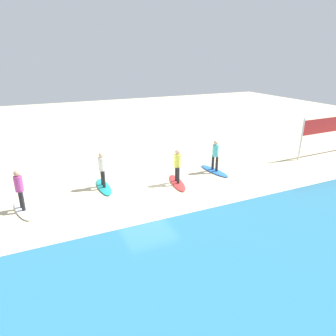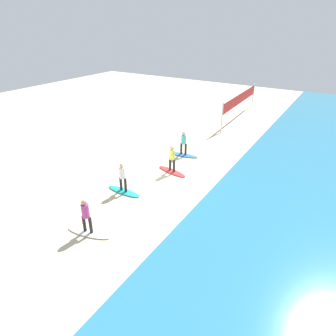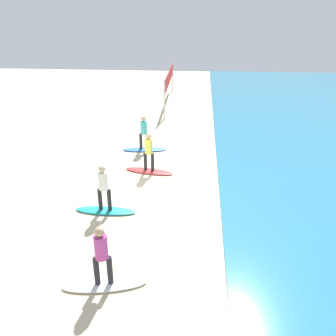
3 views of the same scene
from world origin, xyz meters
TOP-DOWN VIEW (x-y plane):
  - ground_plane at (0.00, 0.00)m, footprint 60.00×60.00m
  - surfboard_blue at (-4.08, -0.54)m, footprint 0.82×2.15m
  - surfer_blue at (-4.08, -0.54)m, footprint 0.32×0.46m
  - surfboard_red at (-1.56, 0.07)m, footprint 0.94×2.17m
  - surfer_red at (-1.56, 0.07)m, footprint 0.32×0.45m
  - surfboard_teal at (1.81, -0.94)m, footprint 0.59×2.11m
  - surfer_teal at (1.81, -0.94)m, footprint 0.32×0.46m
  - surfboard_white at (5.28, -0.04)m, footprint 0.97×2.17m
  - surfer_white at (5.28, -0.04)m, footprint 0.32×0.45m
  - volleyball_net at (-14.22, -0.26)m, footprint 9.10×0.34m

SIDE VIEW (x-z plane):
  - ground_plane at x=0.00m, z-range 0.00..0.00m
  - surfboard_blue at x=-4.08m, z-range 0.00..0.09m
  - surfboard_red at x=-1.56m, z-range 0.00..0.09m
  - surfboard_teal at x=1.81m, z-range 0.00..0.09m
  - surfboard_white at x=5.28m, z-range 0.00..0.09m
  - surfer_blue at x=-4.08m, z-range 0.22..1.86m
  - surfer_red at x=-1.56m, z-range 0.22..1.86m
  - surfer_teal at x=1.81m, z-range 0.22..1.86m
  - surfer_white at x=5.28m, z-range 0.22..1.86m
  - volleyball_net at x=-14.22m, z-range 0.54..3.04m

